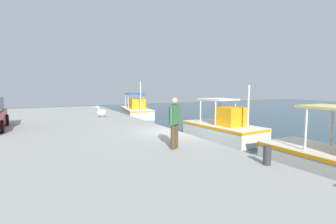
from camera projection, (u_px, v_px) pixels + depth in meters
The scene contains 6 objects.
quay_pier at pixel (66, 152), 9.42m from camera, with size 36.00×10.00×0.80m, color #9E9E99.
fishing_boat_nearest at pixel (136, 110), 23.98m from camera, with size 6.50×3.14×3.39m.
fishing_boat_second at pixel (223, 128), 13.57m from camera, with size 4.83×2.41×2.99m.
pelican at pixel (102, 112), 16.77m from camera, with size 0.38×0.95×0.82m.
fisherman_standing at pixel (175, 121), 8.29m from camera, with size 0.41×0.51×1.74m.
mooring_bollard_nearest at pixel (267, 155), 6.61m from camera, with size 0.21×0.21×0.53m, color #333338.
Camera 1 is at (9.97, -5.80, 2.89)m, focal length 26.29 mm.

